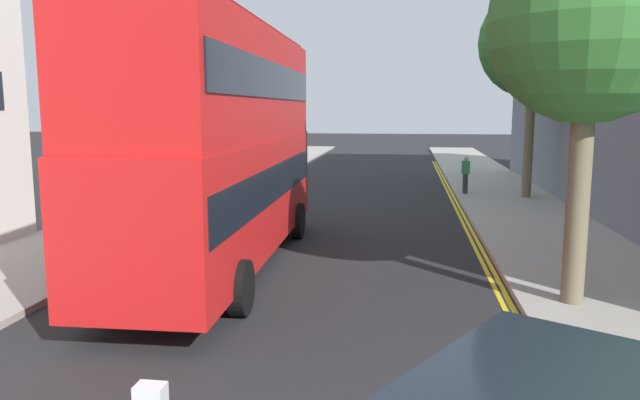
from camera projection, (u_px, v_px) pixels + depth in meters
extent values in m
cube|color=#9E9991|center=(551.00, 238.00, 17.31)|extent=(4.00, 80.00, 0.14)
cube|color=#9E9991|center=(125.00, 226.00, 19.12)|extent=(4.00, 80.00, 0.14)
cube|color=yellow|center=(484.00, 254.00, 15.65)|extent=(0.10, 56.00, 0.01)
cube|color=yellow|center=(478.00, 254.00, 15.67)|extent=(0.10, 56.00, 0.01)
cube|color=red|center=(223.00, 195.00, 14.22)|extent=(2.74, 10.85, 2.60)
cube|color=red|center=(221.00, 85.00, 13.83)|extent=(2.68, 10.64, 2.50)
cube|color=black|center=(223.00, 182.00, 14.17)|extent=(2.76, 10.42, 0.84)
cube|color=black|center=(221.00, 81.00, 13.82)|extent=(2.74, 10.20, 0.80)
cube|color=yellow|center=(269.00, 123.00, 19.27)|extent=(2.00, 0.10, 0.44)
cube|color=maroon|center=(219.00, 27.00, 13.64)|extent=(2.46, 9.77, 0.10)
cylinder|color=black|center=(215.00, 219.00, 17.84)|extent=(0.32, 1.05, 1.04)
cylinder|color=black|center=(298.00, 221.00, 17.54)|extent=(0.32, 1.05, 1.04)
cylinder|color=black|center=(110.00, 283.00, 11.26)|extent=(0.32, 1.05, 1.04)
cylinder|color=black|center=(241.00, 288.00, 10.97)|extent=(0.32, 1.05, 1.04)
cylinder|color=#2D2D38|center=(465.00, 184.00, 25.81)|extent=(0.22, 0.22, 0.85)
cube|color=#338C4C|center=(466.00, 167.00, 25.71)|extent=(0.34, 0.22, 0.56)
sphere|color=beige|center=(466.00, 158.00, 25.65)|extent=(0.20, 0.20, 0.20)
cylinder|color=#6B6047|center=(578.00, 196.00, 11.07)|extent=(0.41, 0.41, 4.05)
cylinder|color=#6B6047|center=(634.00, 53.00, 10.44)|extent=(0.41, 1.52, 1.12)
cylinder|color=#6B6047|center=(584.00, 61.00, 11.31)|extent=(1.37, 0.39, 1.01)
cylinder|color=#6B6047|center=(553.00, 59.00, 11.26)|extent=(1.15, 1.06, 1.06)
cylinder|color=#6B6047|center=(563.00, 53.00, 10.28)|extent=(1.11, 1.19, 1.10)
cylinder|color=#6B6047|center=(600.00, 65.00, 10.28)|extent=(0.95, 0.31, 0.71)
sphere|color=#33702D|center=(590.00, 23.00, 10.60)|extent=(3.57, 3.57, 3.57)
cylinder|color=#6B6047|center=(529.00, 137.00, 24.48)|extent=(0.38, 0.38, 4.91)
cylinder|color=#6B6047|center=(546.00, 67.00, 24.05)|extent=(0.25, 1.10, 0.82)
cylinder|color=#6B6047|center=(524.00, 68.00, 24.48)|extent=(0.88, 0.62, 0.73)
cylinder|color=#6B6047|center=(530.00, 64.00, 23.54)|extent=(1.20, 0.59, 0.92)
sphere|color=#33702D|center=(534.00, 43.00, 23.92)|extent=(4.36, 4.36, 4.36)
cube|color=black|center=(580.00, 85.00, 21.63)|extent=(0.04, 24.64, 1.00)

